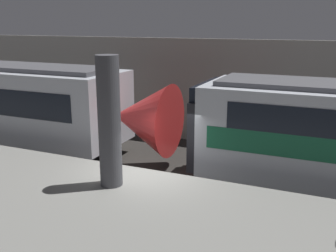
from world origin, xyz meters
TOP-DOWN VIEW (x-y plane):
  - ground_plane at (0.00, 0.00)m, footprint 120.00×120.00m
  - platform at (0.00, -2.55)m, footprint 40.00×5.10m
  - station_rear_barrier at (0.00, 6.51)m, footprint 50.00×0.15m
  - support_pillar_near at (-0.30, -1.33)m, footprint 0.56×0.56m

SIDE VIEW (x-z plane):
  - ground_plane at x=0.00m, z-range 0.00..0.00m
  - platform at x=0.00m, z-range 0.00..1.07m
  - station_rear_barrier at x=0.00m, z-range 0.00..4.40m
  - support_pillar_near at x=-0.30m, z-range 1.07..4.32m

